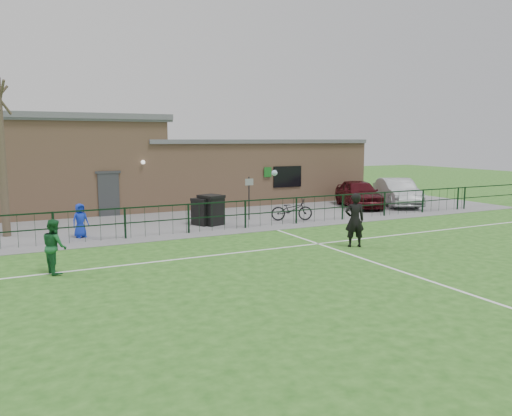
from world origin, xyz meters
name	(u,v)px	position (x,y,z in m)	size (l,w,h in m)	color
ground	(339,278)	(0.00, 0.00, 0.00)	(90.00, 90.00, 0.00)	#275B1A
paving_strip	(182,213)	(0.00, 13.50, 0.01)	(34.00, 13.00, 0.02)	slate
pitch_line_touch	(225,231)	(0.00, 7.80, 0.00)	(28.00, 0.10, 0.01)	white
pitch_line_mid	(269,249)	(0.00, 4.00, 0.00)	(28.00, 0.10, 0.01)	white
pitch_line_perp	(396,269)	(2.00, 0.00, 0.00)	(0.10, 16.00, 0.01)	white
perimeter_fence	(223,216)	(0.00, 8.00, 0.60)	(28.00, 0.10, 1.20)	black
bare_tree	(2,159)	(-8.00, 10.50, 3.00)	(0.30, 0.30, 6.00)	#483A2C
wheelie_bin_left	(203,213)	(-0.31, 9.52, 0.56)	(0.71, 0.81, 1.08)	black
wheelie_bin_right	(211,211)	(0.01, 9.39, 0.63)	(0.81, 0.91, 1.22)	black
sign_post	(249,198)	(2.06, 9.84, 1.02)	(0.06, 0.06, 2.00)	black
car_maroon	(359,193)	(9.36, 11.08, 0.77)	(1.78, 4.43, 1.51)	#400B11
car_silver	(397,192)	(11.73, 10.68, 0.78)	(1.60, 4.60, 1.52)	#9FA2A6
bicycle_e	(292,210)	(3.75, 8.83, 0.52)	(0.66, 1.90, 1.00)	black
spectator_child	(80,221)	(-5.48, 8.95, 0.67)	(0.64, 0.41, 1.30)	#142FBF
goalkeeper_kick	(353,219)	(2.81, 3.08, 0.97)	(2.14, 3.27, 2.57)	black
outfield_player	(54,246)	(-6.79, 3.99, 0.77)	(0.75, 0.58, 1.54)	#1A5E2F
ball_ground	(51,247)	(-6.68, 7.19, 0.11)	(0.22, 0.22, 0.22)	silver
clubhouse	(148,167)	(-0.88, 16.50, 2.22)	(24.25, 5.40, 4.96)	tan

